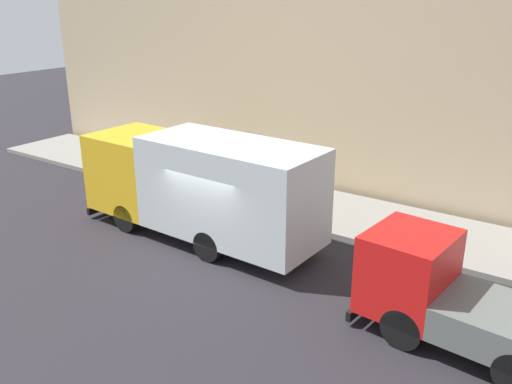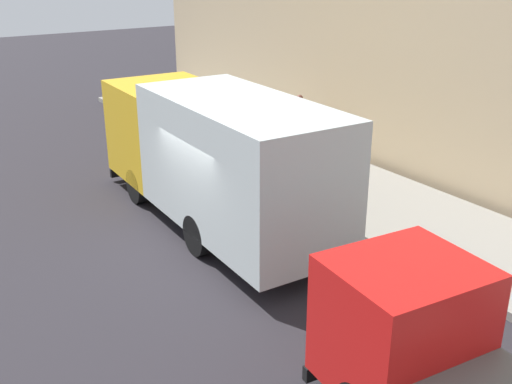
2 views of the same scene
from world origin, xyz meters
name	(u,v)px [view 1 (image 1 of 2)]	position (x,y,z in m)	size (l,w,h in m)	color
ground	(211,255)	(0.00, 0.00, 0.00)	(80.00, 80.00, 0.00)	#272429
sidewalk	(295,203)	(4.80, 0.00, 0.09)	(3.59, 30.00, 0.17)	gray
building_facade	(332,49)	(7.09, 0.00, 5.29)	(0.50, 30.00, 10.58)	tan
large_utility_truck	(200,184)	(0.79, 0.99, 1.76)	(2.64, 8.07, 3.22)	gold
small_flatbed_truck	(462,302)	(-0.37, -7.08, 1.07)	(2.40, 5.60, 2.28)	red
pedestrian_walking	(216,151)	(5.91, 4.46, 1.07)	(0.45, 0.45, 1.69)	brown
traffic_cone_orange	(171,180)	(3.21, 4.51, 0.54)	(0.51, 0.51, 0.73)	orange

